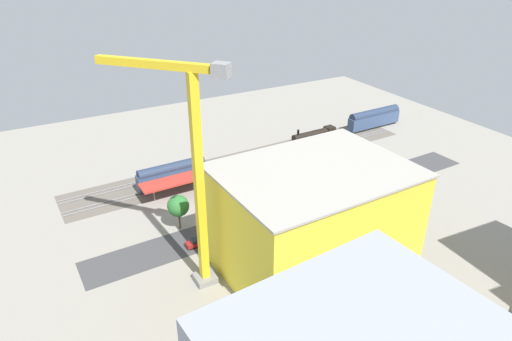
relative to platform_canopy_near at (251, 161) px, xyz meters
name	(u,v)px	position (x,y,z in m)	size (l,w,h in m)	color
ground_plane	(293,196)	(-3.53, 14.33, -3.93)	(158.66, 158.66, 0.00)	gray
rail_bed	(249,161)	(-3.53, -7.53, -3.93)	(99.16, 13.81, 0.01)	#665E54
street_asphalt	(303,204)	(-3.53, 18.70, -3.93)	(99.16, 9.00, 0.01)	#424244
track_rails	(249,161)	(-3.53, -7.53, -3.75)	(99.12, 10.43, 0.12)	#9E9EA8
platform_canopy_near	(251,161)	(0.00, 0.00, 0.00)	(57.79, 6.93, 4.17)	#B73328
locomotive	(316,135)	(-28.05, -10.44, -2.20)	(16.23, 3.03, 4.87)	black
passenger_coach	(374,118)	(-50.84, -10.43, -0.63)	(19.81, 3.50, 6.24)	black
freight_coach_far	(172,174)	(19.52, -4.62, -0.75)	(17.63, 3.34, 6.02)	black
parked_car_0	(350,197)	(-13.98, 22.52, -3.15)	(4.72, 1.88, 1.76)	black
parked_car_1	(323,206)	(-6.41, 22.38, -3.22)	(4.45, 1.79, 1.57)	black
parked_car_2	(293,215)	(1.55, 22.24, -3.22)	(4.08, 1.96, 1.58)	black
parked_car_3	(266,223)	(8.36, 22.23, -3.20)	(4.63, 1.90, 1.61)	black
parked_car_4	(230,232)	(16.59, 21.73, -3.18)	(4.08, 1.87, 1.70)	black
parked_car_5	(197,242)	(23.92, 21.62, -3.19)	(4.56, 1.94, 1.64)	black
construction_building	(312,220)	(7.58, 37.15, 5.78)	(31.85, 23.67, 19.40)	yellow
construction_roof_slab	(316,170)	(7.58, 37.15, 15.68)	(32.45, 24.27, 0.40)	#ADA89E
tower_crane	(192,169)	(27.36, 31.40, 18.28)	(15.52, 16.93, 39.25)	gray
box_truck_0	(311,202)	(-3.85, 21.19, -2.22)	(8.63, 2.95, 3.48)	black
street_tree_0	(365,154)	(-25.08, 14.18, 2.09)	(6.12, 6.12, 9.10)	brown
street_tree_1	(336,167)	(-16.16, 13.99, 0.61)	(4.96, 4.96, 7.03)	brown
street_tree_2	(178,206)	(24.74, 14.30, 1.59)	(4.56, 4.56, 7.82)	brown
street_tree_3	(361,158)	(-23.90, 14.32, 1.40)	(6.02, 6.02, 8.35)	brown
street_tree_4	(329,167)	(-14.78, 13.17, 0.57)	(4.12, 4.12, 6.57)	brown
traffic_light	(331,170)	(-14.65, 14.10, 0.11)	(0.50, 0.36, 6.03)	#333333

